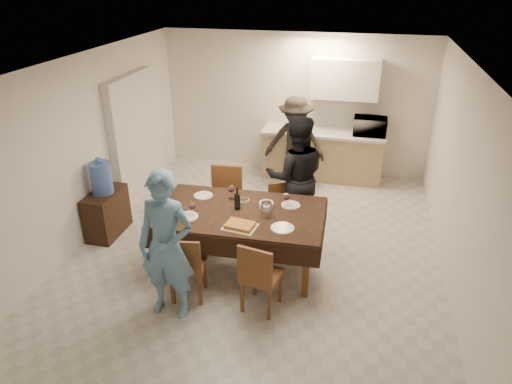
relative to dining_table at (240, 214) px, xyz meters
The scene contains 33 objects.
floor 0.93m from the dining_table, 74.48° to the left, with size 5.00×6.00×0.02m, color #BABAB5.
ceiling 1.87m from the dining_table, 74.48° to the left, with size 5.00×6.00×0.02m, color white.
wall_back 3.52m from the dining_table, 87.82° to the left, with size 5.00×0.02×2.60m, color silver.
wall_front 2.58m from the dining_table, 87.00° to the right, with size 5.00×0.02×2.60m, color silver.
wall_left 2.47m from the dining_table, 168.63° to the left, with size 0.02×6.00×2.60m, color silver.
wall_right 2.72m from the dining_table, 10.25° to the left, with size 0.02×6.00×2.60m, color silver.
stub_partition 2.85m from the dining_table, 143.77° to the left, with size 0.15×1.40×2.10m, color silver.
kitchen_base_cabinet 3.26m from the dining_table, 76.94° to the left, with size 2.20×0.60×0.86m, color tan.
kitchen_worktop 3.24m from the dining_table, 76.94° to the left, with size 2.24×0.64×0.05m, color #B9B9B4.
upper_cabinet 3.61m from the dining_table, 72.61° to the left, with size 1.20×0.34×0.70m, color silver.
dining_table is the anchor object (origin of this frame).
chair_near_left 0.98m from the dining_table, 118.34° to the right, with size 0.46×0.47×0.48m.
chair_near_right 0.98m from the dining_table, 61.73° to the right, with size 0.49×0.49×0.49m.
chair_far_left 0.81m from the dining_table, 124.55° to the left, with size 0.49×0.50×0.55m.
chair_far_right 0.85m from the dining_table, 56.05° to the left, with size 0.53×0.55×0.47m.
console 2.22m from the dining_table, behind, with size 0.37×0.74×0.69m, color black.
water_jug 2.18m from the dining_table, behind, with size 0.31×0.31×0.46m, color #4974CE.
wine_bottle 0.20m from the dining_table, 135.00° to the left, with size 0.08×0.08×0.31m, color black, non-canonical shape.
water_pitcher 0.38m from the dining_table, ahead, with size 0.12×0.12×0.19m, color white.
savoury_tart 0.40m from the dining_table, 75.26° to the right, with size 0.39×0.29×0.05m, color #B48634.
salad_bowl 0.36m from the dining_table, 30.96° to the left, with size 0.19×0.19×0.07m, color white.
mushroom_dish 0.29m from the dining_table, 100.12° to the left, with size 0.18×0.18×0.03m, color white.
wine_glass_a 0.62m from the dining_table, 155.56° to the right, with size 0.08×0.08×0.19m, color white, non-canonical shape.
wine_glass_b 0.62m from the dining_table, 24.44° to the left, with size 0.09×0.09×0.20m, color white, non-canonical shape.
wine_glass_c 0.39m from the dining_table, 123.69° to the left, with size 0.09×0.09×0.21m, color white, non-canonical shape.
plate_near_left 0.67m from the dining_table, 153.43° to the right, with size 0.27×0.27×0.02m, color white.
plate_near_right 0.67m from the dining_table, 26.57° to the right, with size 0.28×0.28×0.02m, color white.
plate_far_left 0.67m from the dining_table, 153.43° to the left, with size 0.26×0.26×0.01m, color white.
plate_far_right 0.67m from the dining_table, 26.57° to the left, with size 0.25×0.25×0.01m, color white.
microwave 3.53m from the dining_table, 63.81° to the left, with size 0.58×0.39×0.32m, color silver.
person_near 1.19m from the dining_table, 117.65° to the right, with size 0.64×0.42×1.77m, color #598AB3.
person_far 1.19m from the dining_table, 62.35° to the left, with size 0.88×0.69×1.81m, color black.
person_kitchen 2.72m from the dining_table, 84.17° to the left, with size 1.06×0.61×1.64m, color black.
Camera 1 is at (1.23, -5.38, 3.63)m, focal length 32.00 mm.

